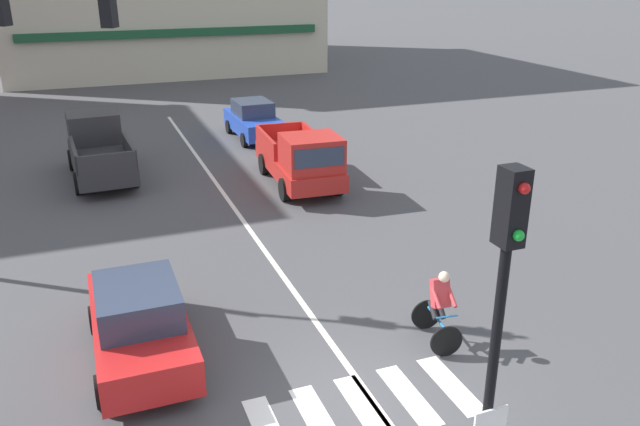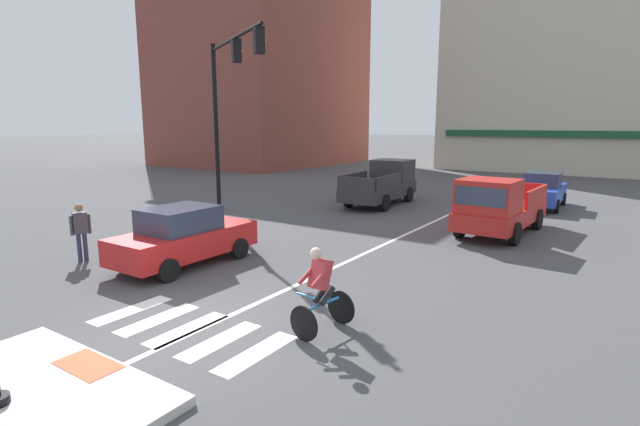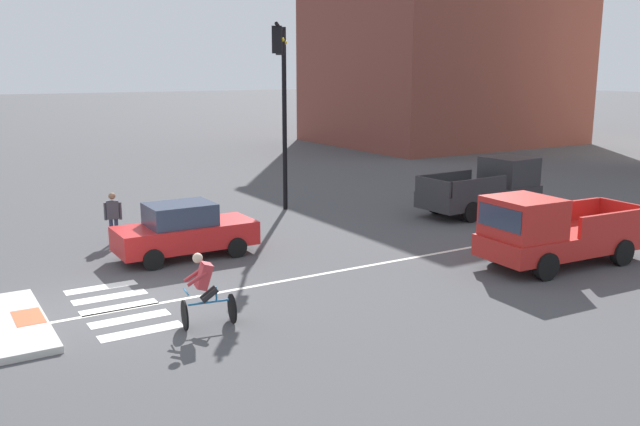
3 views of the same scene
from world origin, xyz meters
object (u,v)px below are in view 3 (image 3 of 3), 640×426
object	(u,v)px
car_red_westbound_near	(184,230)
pickup_truck_red_eastbound_far	(551,233)
traffic_light_mast	(282,85)
pedestrian_at_curb_left	(113,214)
cyclist	(205,289)
pickup_truck_charcoal_westbound_distant	(489,187)

from	to	relation	value
car_red_westbound_near	pickup_truck_red_eastbound_far	distance (m)	10.62
traffic_light_mast	pedestrian_at_curb_left	bearing A→B (deg)	-86.45
cyclist	pickup_truck_charcoal_westbound_distant	bearing A→B (deg)	112.06
pickup_truck_charcoal_westbound_distant	cyclist	xyz separation A→B (m)	(5.70, -14.05, -0.11)
pickup_truck_red_eastbound_far	pedestrian_at_curb_left	distance (m)	13.39
car_red_westbound_near	pickup_truck_red_eastbound_far	bearing A→B (deg)	53.65
traffic_light_mast	car_red_westbound_near	world-z (taller)	traffic_light_mast
cyclist	car_red_westbound_near	bearing A→B (deg)	164.25
pickup_truck_charcoal_westbound_distant	pedestrian_at_curb_left	xyz separation A→B (m)	(-2.58, -13.87, 0.00)
pickup_truck_red_eastbound_far	cyclist	bearing A→B (deg)	-93.87
traffic_light_mast	cyclist	bearing A→B (deg)	-37.13
pickup_truck_charcoal_westbound_distant	cyclist	bearing A→B (deg)	-67.94
traffic_light_mast	pedestrian_at_curb_left	size ratio (longest dim) A/B	4.23
pickup_truck_charcoal_westbound_distant	cyclist	distance (m)	15.16
pickup_truck_red_eastbound_far	pedestrian_at_curb_left	world-z (taller)	pickup_truck_red_eastbound_far
car_red_westbound_near	traffic_light_mast	bearing A→B (deg)	121.57
traffic_light_mast	pickup_truck_red_eastbound_far	size ratio (longest dim) A/B	1.36
car_red_westbound_near	pickup_truck_red_eastbound_far	size ratio (longest dim) A/B	0.79
car_red_westbound_near	pickup_truck_charcoal_westbound_distant	size ratio (longest dim) A/B	0.79
pickup_truck_red_eastbound_far	cyclist	xyz separation A→B (m)	(-0.69, -10.14, -0.11)
pickup_truck_charcoal_westbound_distant	car_red_westbound_near	bearing A→B (deg)	-89.60
pedestrian_at_curb_left	pickup_truck_charcoal_westbound_distant	bearing A→B (deg)	79.46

